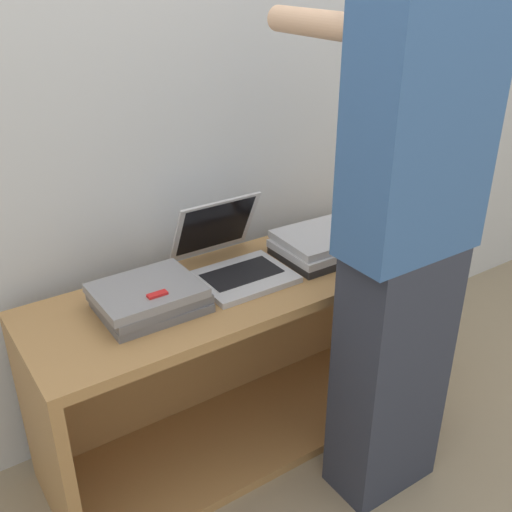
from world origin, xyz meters
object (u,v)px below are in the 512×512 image
laptop_open (234,260)px  laptop_stack_left (149,298)px  laptop_stack_right (322,244)px  person (406,234)px

laptop_open → laptop_stack_left: (-0.33, -0.05, -0.01)m
laptop_open → laptop_stack_left: 0.34m
laptop_stack_right → person: 0.48m
laptop_stack_right → person: (-0.06, -0.43, 0.22)m
laptop_open → laptop_stack_left: bearing=-171.0°
laptop_open → laptop_stack_right: bearing=-9.8°
laptop_stack_left → person: 0.78m
laptop_stack_left → laptop_stack_right: size_ratio=0.99×
laptop_stack_right → person: person is taller
laptop_stack_right → laptop_open: bearing=170.2°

